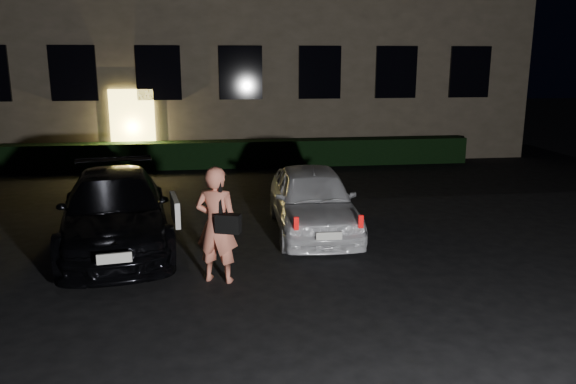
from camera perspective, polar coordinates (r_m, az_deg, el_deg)
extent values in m
plane|color=black|center=(8.40, -0.72, -10.75)|extent=(80.00, 80.00, 0.00)
cube|color=#FFDF5C|center=(18.86, -15.48, 6.23)|extent=(1.40, 0.10, 2.50)
cube|color=black|center=(19.05, -20.97, 11.20)|extent=(1.40, 0.10, 1.70)
cube|color=black|center=(18.64, -13.02, 11.69)|extent=(1.40, 0.10, 1.70)
cube|color=black|center=(18.58, -4.84, 11.98)|extent=(1.40, 0.10, 1.70)
cube|color=black|center=(18.88, 3.24, 12.02)|extent=(1.40, 0.10, 1.70)
cube|color=black|center=(19.53, 10.92, 11.85)|extent=(1.40, 0.10, 1.70)
cube|color=black|center=(20.49, 17.98, 11.51)|extent=(1.40, 0.10, 1.70)
cube|color=black|center=(18.38, -4.61, 3.90)|extent=(15.00, 0.70, 0.85)
imported|color=black|center=(10.94, -17.17, -1.79)|extent=(2.62, 4.96, 1.37)
cube|color=white|center=(10.08, -11.40, -1.75)|extent=(0.24, 0.98, 0.46)
cube|color=silver|center=(8.62, -17.23, -6.44)|extent=(0.50, 0.12, 0.15)
imported|color=white|center=(11.35, 2.52, -0.75)|extent=(1.68, 3.95, 1.33)
cube|color=red|center=(9.47, 0.85, -3.22)|extent=(0.08, 0.05, 0.22)
cube|color=red|center=(9.66, 7.42, -3.00)|extent=(0.08, 0.05, 0.22)
cube|color=silver|center=(9.57, 4.20, -4.47)|extent=(0.45, 0.05, 0.13)
imported|color=#E67D61|center=(8.78, -7.26, -3.31)|extent=(0.78, 0.64, 1.85)
cube|color=black|center=(8.58, -6.09, -3.21)|extent=(0.41, 0.28, 0.29)
cube|color=black|center=(8.55, -6.87, -0.39)|extent=(0.06, 0.07, 0.58)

